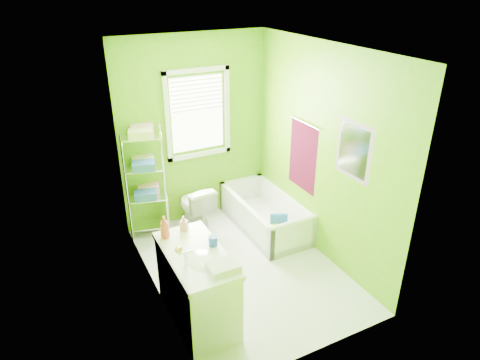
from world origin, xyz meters
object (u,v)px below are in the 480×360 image
vanity (197,284)px  wire_shelf_unit (146,171)px  bathtub (265,218)px  toilet (195,207)px

vanity → wire_shelf_unit: (0.03, 1.81, 0.50)m
bathtub → wire_shelf_unit: 1.76m
bathtub → wire_shelf_unit: bearing=157.5°
vanity → bathtub: bearing=38.9°
bathtub → vanity: (-1.49, -1.20, 0.28)m
toilet → wire_shelf_unit: wire_shelf_unit is taller
vanity → wire_shelf_unit: wire_shelf_unit is taller
bathtub → toilet: (-0.87, 0.44, 0.19)m
toilet → vanity: bearing=65.4°
toilet → wire_shelf_unit: (-0.59, 0.17, 0.59)m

